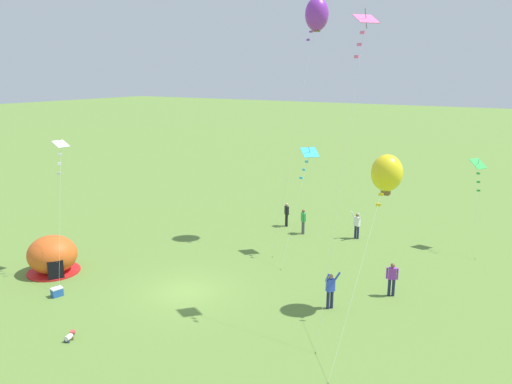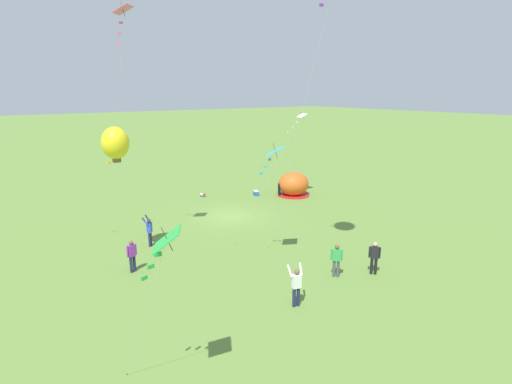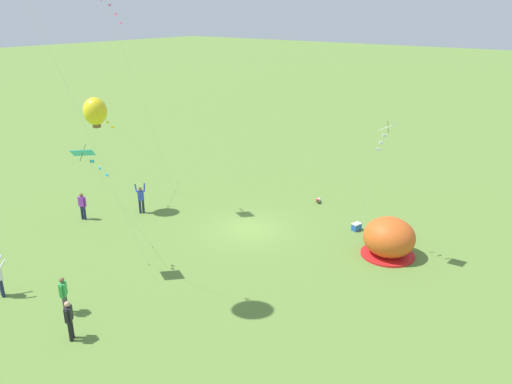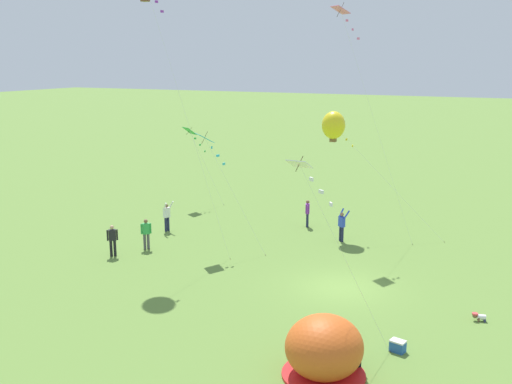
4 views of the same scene
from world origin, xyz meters
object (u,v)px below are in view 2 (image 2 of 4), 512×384
at_px(person_with_toddler, 149,230).
at_px(kite_cyan, 273,155).
at_px(person_far_back, 336,259).
at_px(cooler_box, 256,193).
at_px(person_strolling, 374,256).
at_px(person_center_field, 296,285).
at_px(person_near_tent, 132,254).
at_px(kite_yellow, 115,143).
at_px(toddler_crawling, 203,195).
at_px(popup_tent, 293,184).
at_px(kite_pink, 122,20).
at_px(kite_green, 163,246).
at_px(kite_white, 299,120).

xyz_separation_m(person_with_toddler, kite_cyan, (-4.34, 6.33, 4.97)).
relative_size(person_far_back, kite_cyan, 0.26).
height_order(cooler_box, person_strolling, person_strolling).
relative_size(person_center_field, person_near_tent, 1.10).
height_order(cooler_box, kite_yellow, kite_yellow).
relative_size(toddler_crawling, person_strolling, 0.32).
xyz_separation_m(popup_tent, kite_cyan, (10.46, 10.37, 4.97)).
xyz_separation_m(popup_tent, kite_pink, (15.63, 4.54, 11.54)).
bearing_deg(person_strolling, kite_pink, -48.34).
relative_size(person_center_field, kite_yellow, 0.25).
distance_m(popup_tent, kite_green, 25.52).
bearing_deg(cooler_box, person_center_field, 59.65).
distance_m(cooler_box, kite_green, 25.04).
xyz_separation_m(cooler_box, kite_cyan, (7.72, 12.23, 5.75)).
bearing_deg(person_strolling, kite_cyan, -48.19).
relative_size(person_center_field, kite_cyan, 0.29).
bearing_deg(kite_yellow, kite_pink, -144.41).
distance_m(person_near_tent, kite_green, 10.73).
bearing_deg(kite_cyan, toddler_crawling, -104.16).
height_order(kite_white, kite_cyan, kite_white).
relative_size(kite_pink, kite_white, 1.83).
bearing_deg(kite_white, person_near_tent, 20.16).
bearing_deg(popup_tent, kite_green, 41.13).
height_order(toddler_crawling, kite_white, kite_white).
distance_m(person_strolling, kite_white, 16.02).
bearing_deg(kite_white, person_center_field, 48.64).
xyz_separation_m(popup_tent, toddler_crawling, (6.77, -4.27, -0.82)).
xyz_separation_m(cooler_box, person_center_field, (9.49, 16.20, 0.78)).
distance_m(person_far_back, kite_green, 11.49).
height_order(person_with_toddler, kite_pink, kite_pink).
distance_m(popup_tent, toddler_crawling, 8.04).
height_order(popup_tent, person_with_toddler, popup_tent).
relative_size(person_strolling, kite_green, 0.30).
height_order(toddler_crawling, person_far_back, person_far_back).
xyz_separation_m(person_center_field, kite_yellow, (4.50, -9.01, 5.49)).
xyz_separation_m(person_far_back, person_strolling, (-1.78, 0.90, 0.00)).
xyz_separation_m(cooler_box, person_far_back, (6.00, 15.24, 0.74)).
bearing_deg(kite_pink, cooler_box, -153.57).
xyz_separation_m(kite_pink, kite_green, (3.34, 12.03, -7.42)).
xyz_separation_m(cooler_box, person_strolling, (4.22, 16.14, 0.74)).
bearing_deg(person_strolling, kite_yellow, -42.53).
height_order(person_center_field, person_near_tent, person_center_field).
bearing_deg(person_with_toddler, person_strolling, 127.41).
bearing_deg(person_center_field, kite_green, 18.30).
bearing_deg(popup_tent, person_center_field, 49.54).
bearing_deg(person_near_tent, cooler_box, -148.10).
bearing_deg(kite_green, person_near_tent, -102.47).
height_order(person_center_field, kite_green, kite_green).
xyz_separation_m(person_center_field, kite_pink, (3.40, -9.80, 11.54)).
xyz_separation_m(kite_pink, kite_white, (-15.27, -3.68, -5.85)).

